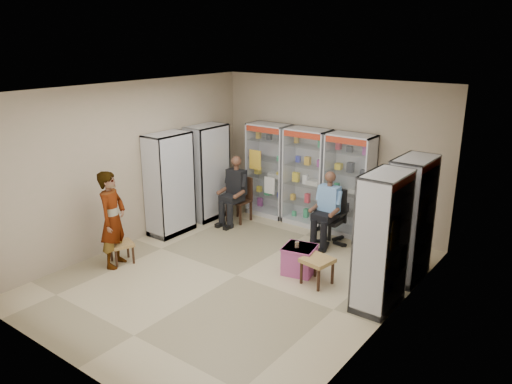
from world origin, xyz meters
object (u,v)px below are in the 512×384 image
Objects in this scene: standing_man at (113,219)px; cabinet_right_far at (410,220)px; cabinet_back_right at (349,185)px; cabinet_back_left at (269,170)px; seated_shopkeeper at (329,211)px; office_chair at (330,217)px; woven_stool_a at (317,271)px; wooden_chair at (239,200)px; cabinet_back_mid at (307,177)px; cabinet_left_near at (170,184)px; cabinet_right_near at (382,242)px; pink_trunk at (299,260)px; cabinet_left_far at (208,172)px; woven_stool_b at (122,252)px.

cabinet_right_far is at bearing -81.84° from standing_man.
cabinet_back_right and cabinet_right_far have the same top height.
cabinet_back_right is 4.44m from standing_man.
cabinet_back_left is 2.02m from seated_shopkeeper.
office_chair reaches higher than woven_stool_a.
cabinet_back_left is 2.13× the size of wooden_chair.
woven_stool_a is (1.54, -2.19, -0.78)m from cabinet_back_mid.
cabinet_right_far is at bearing -14.30° from seated_shopkeeper.
cabinet_right_far and cabinet_left_near have the same top height.
cabinet_back_right is at bearing 0.00° from cabinet_back_mid.
cabinet_back_right and cabinet_right_near have the same top height.
office_chair is at bearing -93.04° from cabinet_back_right.
pink_trunk is (-1.46, -0.90, -0.77)m from cabinet_right_far.
cabinet_right_far reaches higher than wooden_chair.
pink_trunk is (3.00, -1.10, -0.77)m from cabinet_left_far.
cabinet_back_left is 3.00m from pink_trunk.
cabinet_left_far is 1.50× the size of seated_shopkeeper.
cabinet_back_mid is at bearing 137.20° from cabinet_left_near.
wooden_chair is at bearing 150.72° from pink_trunk.
office_chair is at bearing 46.32° from cabinet_right_near.
cabinet_back_left is 3.71m from cabinet_right_far.
cabinet_back_left reaches higher than seated_shopkeeper.
cabinet_right_far is at bearing 30.13° from woven_stool_b.
cabinet_back_left is 3.41m from woven_stool_a.
woven_stool_a is at bearing -54.79° from cabinet_back_mid.
wooden_chair reaches higher than pink_trunk.
cabinet_left_near reaches higher than wooden_chair.
standing_man is (0.32, -1.63, -0.17)m from cabinet_left_near.
woven_stool_a reaches higher than woven_stool_b.
cabinet_right_far is (1.63, -1.13, 0.00)m from cabinet_back_right.
woven_stool_b is at bearing -97.13° from wooden_chair.
cabinet_back_left is at bearing 72.25° from cabinet_right_far.
wooden_chair is 2.12m from office_chair.
wooden_chair is 1.94× the size of pink_trunk.
seated_shopkeeper is 2.75× the size of pink_trunk.
wooden_chair is 0.71× the size of seated_shopkeeper.
wooden_chair reaches higher than woven_stool_a.
cabinet_right_near is at bearing -32.28° from cabinet_back_left.
cabinet_back_mid is 1.50× the size of seated_shopkeeper.
cabinet_back_mid reaches higher than woven_stool_a.
cabinet_right_near is at bearing -94.23° from standing_man.
cabinet_back_left is 1.50× the size of seated_shopkeeper.
cabinet_back_left is at bearing 180.00° from cabinet_back_mid.
cabinet_right_far is 1.67m from woven_stool_a.
pink_trunk is at bearing -61.19° from cabinet_back_mid.
cabinet_left_far is at bearing 159.84° from woven_stool_a.
cabinet_back_left is 1.91× the size of office_chair.
cabinet_left_far is 2.13× the size of wooden_chair.
woven_stool_a is at bearing 87.58° from cabinet_right_near.
cabinet_right_near is 1.00× the size of cabinet_left_far.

